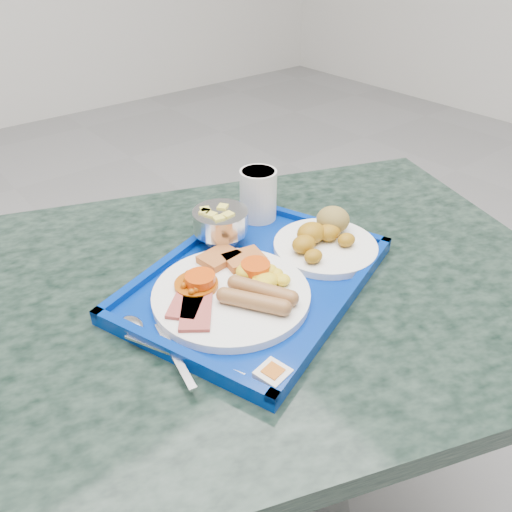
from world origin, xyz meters
The scene contains 10 objects.
floor centered at (0.00, 0.00, 0.00)m, with size 6.00×6.00×0.00m, color gray.
table centered at (-0.14, -0.11, 0.51)m, with size 1.28×1.07×0.68m.
tray centered at (-0.11, -0.13, 0.69)m, with size 0.49×0.42×0.02m.
main_plate centered at (-0.17, -0.15, 0.71)m, with size 0.24×0.24×0.04m.
bread_plate centered at (0.04, -0.14, 0.71)m, with size 0.18×0.18×0.06m.
fruit_bowl centered at (-0.09, -0.02, 0.74)m, with size 0.10×0.10×0.07m.
juice_cup centered at (0.01, 0.01, 0.75)m, with size 0.07×0.07×0.10m.
spoon centered at (-0.32, -0.14, 0.70)m, with size 0.05×0.17×0.01m.
knife centered at (-0.30, -0.21, 0.70)m, with size 0.01×0.18×0.00m, color silver.
jam_packet centered at (-0.23, -0.31, 0.70)m, with size 0.04×0.04×0.01m.
Camera 1 is at (-0.52, -0.63, 1.17)m, focal length 35.00 mm.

